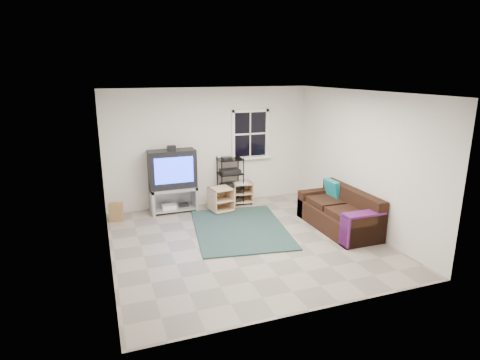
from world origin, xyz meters
name	(u,v)px	position (x,y,z in m)	size (l,w,h in m)	color
room	(250,137)	(0.95, 2.27, 1.48)	(4.60, 4.62, 4.60)	gray
tv_unit	(173,176)	(-0.90, 2.03, 0.79)	(0.98, 0.49, 1.44)	#A1A1A9
av_rack	(230,184)	(0.40, 2.08, 0.47)	(0.54, 0.40, 1.09)	black
side_table_left	(220,199)	(0.04, 1.68, 0.28)	(0.51, 0.51, 0.53)	#D7B084
side_table_right	(242,191)	(0.68, 2.08, 0.28)	(0.48, 0.48, 0.50)	#D7B084
sofa	(340,214)	(1.91, -0.03, 0.29)	(0.81, 1.82, 0.83)	black
shag_rug	(240,228)	(0.09, 0.58, 0.01)	(1.69, 2.32, 0.03)	black
paper_bag	(116,212)	(-2.11, 1.85, 0.18)	(0.26, 0.17, 0.37)	olive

